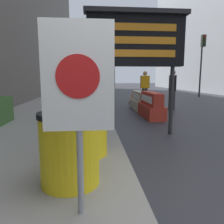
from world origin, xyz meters
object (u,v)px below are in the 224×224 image
object	(u,v)px
jersey_barrier_cream	(139,101)
traffic_cone_near	(160,99)
barrel_drum_foreground	(70,148)
pedestrian_passerby	(145,85)
pedestrian_worker	(172,86)
traffic_cone_mid	(131,98)
jersey_barrier_red_striped	(151,106)
traffic_light_near_curb	(114,50)
warning_sign	(78,89)
traffic_light_far_side	(202,53)
barrel_drum_middle	(86,129)
message_board	(136,41)

from	to	relation	value
jersey_barrier_cream	traffic_cone_near	xyz separation A→B (m)	(1.31, 1.02, -0.02)
barrel_drum_foreground	pedestrian_passerby	size ratio (longest dim) A/B	0.48
pedestrian_worker	traffic_cone_mid	bearing A→B (deg)	-139.94
jersey_barrier_cream	jersey_barrier_red_striped	bearing A→B (deg)	-90.00
barrel_drum_foreground	traffic_light_near_curb	bearing A→B (deg)	81.52
jersey_barrier_cream	traffic_cone_near	bearing A→B (deg)	37.92
warning_sign	traffic_light_far_side	size ratio (longest dim) A/B	0.38
barrel_drum_middle	pedestrian_passerby	xyz separation A→B (m)	(3.03, 8.39, 0.46)
barrel_drum_foreground	jersey_barrier_cream	xyz separation A→B (m)	(2.42, 7.28, -0.24)
warning_sign	pedestrian_worker	distance (m)	8.40
warning_sign	jersey_barrier_cream	world-z (taller)	warning_sign
barrel_drum_foreground	warning_sign	distance (m)	0.97
traffic_cone_mid	pedestrian_passerby	world-z (taller)	pedestrian_passerby
barrel_drum_foreground	message_board	xyz separation A→B (m)	(1.34, 2.82, 1.70)
barrel_drum_middle	traffic_cone_near	bearing A→B (deg)	63.96
barrel_drum_middle	message_board	bearing A→B (deg)	57.14
jersey_barrier_red_striped	pedestrian_passerby	world-z (taller)	pedestrian_passerby
traffic_cone_near	traffic_light_near_curb	world-z (taller)	traffic_light_near_curb
traffic_light_far_side	traffic_light_near_curb	bearing A→B (deg)	-160.32
traffic_light_near_curb	jersey_barrier_cream	bearing A→B (deg)	-78.21
barrel_drum_middle	warning_sign	bearing A→B (deg)	-90.25
jersey_barrier_cream	traffic_cone_near	world-z (taller)	jersey_barrier_cream
jersey_barrier_cream	traffic_light_near_curb	bearing A→B (deg)	101.79
traffic_cone_near	pedestrian_passerby	world-z (taller)	pedestrian_passerby
barrel_drum_foreground	warning_sign	size ratio (longest dim) A/B	0.50
message_board	traffic_cone_mid	xyz separation A→B (m)	(1.17, 6.92, -2.03)
jersey_barrier_cream	barrel_drum_middle	bearing A→B (deg)	-109.77
traffic_light_far_side	pedestrian_passerby	distance (m)	7.01
jersey_barrier_cream	pedestrian_worker	bearing A→B (deg)	-14.19
barrel_drum_middle	jersey_barrier_red_striped	distance (m)	4.80
barrel_drum_middle	traffic_light_far_side	bearing A→B (deg)	56.30
traffic_cone_mid	traffic_cone_near	bearing A→B (deg)	-49.57
pedestrian_worker	traffic_cone_near	bearing A→B (deg)	-160.98
traffic_light_near_curb	traffic_light_far_side	distance (m)	7.24
traffic_cone_near	warning_sign	bearing A→B (deg)	-111.83
pedestrian_passerby	traffic_light_near_curb	bearing A→B (deg)	136.12
pedestrian_passerby	barrel_drum_middle	bearing A→B (deg)	-107.36
jersey_barrier_red_striped	traffic_cone_near	distance (m)	3.34
traffic_light_near_curb	traffic_cone_near	bearing A→B (deg)	-52.34
jersey_barrier_red_striped	traffic_cone_mid	bearing A→B (deg)	88.90
barrel_drum_middle	jersey_barrier_cream	size ratio (longest dim) A/B	0.46
traffic_cone_mid	traffic_light_near_curb	world-z (taller)	traffic_light_near_curb
traffic_light_far_side	pedestrian_passerby	world-z (taller)	traffic_light_far_side
traffic_light_near_curb	pedestrian_worker	distance (m)	5.06
traffic_cone_mid	pedestrian_passerby	distance (m)	1.10
jersey_barrier_red_striped	pedestrian_worker	distance (m)	2.30
barrel_drum_foreground	message_board	distance (m)	3.55
barrel_drum_middle	traffic_cone_mid	bearing A→B (deg)	74.98
pedestrian_worker	jersey_barrier_cream	bearing A→B (deg)	-89.32
barrel_drum_foreground	message_board	size ratio (longest dim) A/B	0.29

